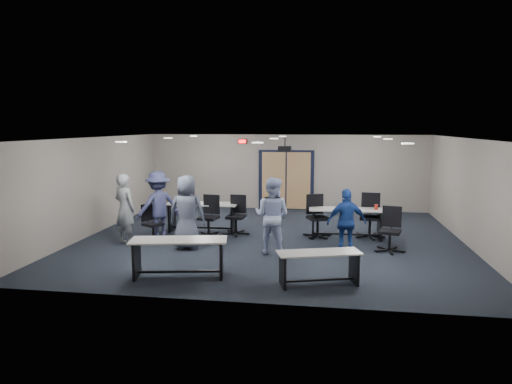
# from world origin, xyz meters

# --- Properties ---
(floor) EXTENTS (10.00, 10.00, 0.00)m
(floor) POSITION_xyz_m (0.00, 0.00, 0.00)
(floor) COLOR black
(floor) RESTS_ON ground
(back_wall) EXTENTS (10.00, 0.04, 2.70)m
(back_wall) POSITION_xyz_m (0.00, 4.50, 1.35)
(back_wall) COLOR gray
(back_wall) RESTS_ON floor
(front_wall) EXTENTS (10.00, 0.04, 2.70)m
(front_wall) POSITION_xyz_m (0.00, -4.50, 1.35)
(front_wall) COLOR gray
(front_wall) RESTS_ON floor
(left_wall) EXTENTS (0.04, 9.00, 2.70)m
(left_wall) POSITION_xyz_m (-5.00, 0.00, 1.35)
(left_wall) COLOR gray
(left_wall) RESTS_ON floor
(right_wall) EXTENTS (0.04, 9.00, 2.70)m
(right_wall) POSITION_xyz_m (5.00, 0.00, 1.35)
(right_wall) COLOR gray
(right_wall) RESTS_ON floor
(ceiling) EXTENTS (10.00, 9.00, 0.04)m
(ceiling) POSITION_xyz_m (0.00, 0.00, 2.70)
(ceiling) COLOR silver
(ceiling) RESTS_ON back_wall
(double_door) EXTENTS (2.00, 0.07, 2.20)m
(double_door) POSITION_xyz_m (0.00, 4.46, 1.05)
(double_door) COLOR black
(double_door) RESTS_ON back_wall
(exit_sign) EXTENTS (0.32, 0.07, 0.18)m
(exit_sign) POSITION_xyz_m (-1.60, 4.44, 2.45)
(exit_sign) COLOR black
(exit_sign) RESTS_ON back_wall
(ceiling_projector) EXTENTS (0.35, 0.32, 0.37)m
(ceiling_projector) POSITION_xyz_m (0.30, 0.50, 2.40)
(ceiling_projector) COLOR black
(ceiling_projector) RESTS_ON ceiling
(ceiling_can_lights) EXTENTS (6.24, 5.74, 0.02)m
(ceiling_can_lights) POSITION_xyz_m (0.00, 0.25, 2.67)
(ceiling_can_lights) COLOR white
(ceiling_can_lights) RESTS_ON ceiling
(table_front_left) EXTENTS (1.99, 0.98, 0.77)m
(table_front_left) POSITION_xyz_m (-1.46, -3.36, 0.53)
(table_front_left) COLOR beige
(table_front_left) RESTS_ON floor
(table_front_right) EXTENTS (1.67, 0.97, 0.64)m
(table_front_right) POSITION_xyz_m (1.32, -3.40, 0.44)
(table_front_right) COLOR beige
(table_front_right) RESTS_ON floor
(table_back_left) EXTENTS (2.05, 0.72, 1.13)m
(table_back_left) POSITION_xyz_m (-2.07, 0.57, 0.57)
(table_back_left) COLOR beige
(table_back_left) RESTS_ON floor
(table_back_right) EXTENTS (2.01, 0.72, 0.94)m
(table_back_right) POSITION_xyz_m (1.99, 0.38, 0.55)
(table_back_right) COLOR beige
(table_back_right) RESTS_ON floor
(chair_back_a) EXTENTS (0.81, 0.81, 1.13)m
(chair_back_a) POSITION_xyz_m (-1.74, 0.02, 0.56)
(chair_back_a) COLOR black
(chair_back_a) RESTS_ON floor
(chair_back_b) EXTENTS (0.75, 0.75, 1.09)m
(chair_back_b) POSITION_xyz_m (-1.04, 0.35, 0.55)
(chair_back_b) COLOR black
(chair_back_b) RESTS_ON floor
(chair_back_c) EXTENTS (0.95, 0.95, 1.15)m
(chair_back_c) POSITION_xyz_m (1.23, 0.39, 0.58)
(chair_back_c) COLOR black
(chair_back_c) RESTS_ON floor
(chair_back_d) EXTENTS (0.83, 0.83, 1.20)m
(chair_back_d) POSITION_xyz_m (2.62, 0.55, 0.60)
(chair_back_d) COLOR black
(chair_back_d) RESTS_ON floor
(chair_loose_left) EXTENTS (0.83, 0.83, 0.97)m
(chair_loose_left) POSITION_xyz_m (-3.07, -0.67, 0.48)
(chair_loose_left) COLOR black
(chair_loose_left) RESTS_ON floor
(chair_loose_right) EXTENTS (0.83, 0.83, 1.08)m
(chair_loose_right) POSITION_xyz_m (2.97, -0.83, 0.54)
(chair_loose_right) COLOR black
(chair_loose_right) RESTS_ON floor
(person_gray) EXTENTS (0.79, 0.68, 1.83)m
(person_gray) POSITION_xyz_m (-3.62, -1.11, 0.92)
(person_gray) COLOR #8D959A
(person_gray) RESTS_ON floor
(person_plaid) EXTENTS (0.91, 0.61, 1.83)m
(person_plaid) POSITION_xyz_m (-1.94, -1.28, 0.92)
(person_plaid) COLOR #4E566C
(person_plaid) RESTS_ON floor
(person_lightblue) EXTENTS (1.05, 0.91, 1.83)m
(person_lightblue) POSITION_xyz_m (0.18, -1.39, 0.92)
(person_lightblue) COLOR #B7C5F2
(person_lightblue) RESTS_ON floor
(person_navy) EXTENTS (0.98, 0.56, 1.58)m
(person_navy) POSITION_xyz_m (1.92, -1.26, 0.79)
(person_navy) COLOR navy
(person_navy) RESTS_ON floor
(person_back) EXTENTS (1.32, 1.31, 1.83)m
(person_back) POSITION_xyz_m (-2.98, -0.48, 0.92)
(person_back) COLOR #3B3F6B
(person_back) RESTS_ON floor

